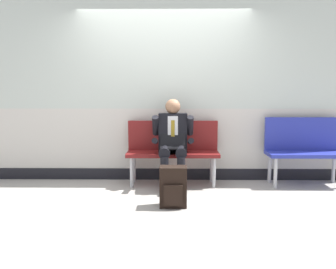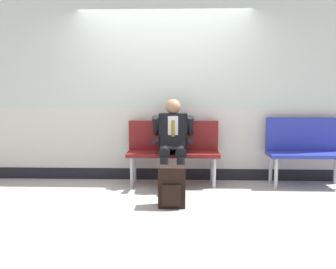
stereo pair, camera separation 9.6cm
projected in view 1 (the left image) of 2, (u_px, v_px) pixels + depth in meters
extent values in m
plane|color=#9E9991|center=(163.00, 189.00, 4.94)|extent=(18.00, 18.00, 0.00)
cube|color=beige|center=(164.00, 47.00, 5.27)|extent=(6.15, 0.12, 1.78)
cube|color=beige|center=(164.00, 138.00, 5.44)|extent=(6.15, 0.12, 0.90)
cube|color=black|center=(164.00, 173.00, 5.51)|extent=(6.15, 0.14, 0.17)
cube|color=maroon|center=(173.00, 154.00, 5.11)|extent=(1.30, 0.42, 0.05)
cube|color=maroon|center=(173.00, 135.00, 5.26)|extent=(1.30, 0.04, 0.43)
cylinder|color=#B7B7BC|center=(132.00, 172.00, 5.00)|extent=(0.05, 0.05, 0.42)
cylinder|color=#B7B7BC|center=(134.00, 168.00, 5.30)|extent=(0.05, 0.05, 0.42)
cylinder|color=#B7B7BC|center=(214.00, 173.00, 4.98)|extent=(0.05, 0.05, 0.42)
cylinder|color=#B7B7BC|center=(212.00, 168.00, 5.28)|extent=(0.05, 0.05, 0.42)
cube|color=#28339E|center=(306.00, 154.00, 5.08)|extent=(1.09, 0.42, 0.05)
cube|color=#28339E|center=(302.00, 134.00, 5.23)|extent=(1.09, 0.04, 0.48)
cylinder|color=#B7B7BC|center=(275.00, 173.00, 4.97)|extent=(0.05, 0.05, 0.42)
cylinder|color=#B7B7BC|center=(270.00, 168.00, 5.27)|extent=(0.05, 0.05, 0.42)
cylinder|color=#B7B7BC|center=(334.00, 168.00, 5.26)|extent=(0.05, 0.05, 0.42)
cylinder|color=black|center=(165.00, 151.00, 4.90)|extent=(0.15, 0.40, 0.15)
cylinder|color=black|center=(164.00, 175.00, 4.74)|extent=(0.11, 0.11, 0.47)
cube|color=black|center=(164.00, 191.00, 4.71)|extent=(0.10, 0.26, 0.07)
cylinder|color=black|center=(181.00, 151.00, 4.89)|extent=(0.15, 0.40, 0.15)
cylinder|color=black|center=(181.00, 175.00, 4.74)|extent=(0.11, 0.11, 0.47)
cube|color=black|center=(181.00, 191.00, 4.70)|extent=(0.10, 0.26, 0.07)
cube|color=black|center=(173.00, 133.00, 5.07)|extent=(0.40, 0.18, 0.55)
cube|color=silver|center=(173.00, 130.00, 4.97)|extent=(0.14, 0.01, 0.39)
cube|color=olive|center=(173.00, 132.00, 4.97)|extent=(0.05, 0.01, 0.33)
sphere|color=#9E7051|center=(173.00, 107.00, 5.03)|extent=(0.21, 0.21, 0.21)
cylinder|color=black|center=(156.00, 126.00, 4.99)|extent=(0.09, 0.25, 0.30)
cylinder|color=black|center=(155.00, 141.00, 4.85)|extent=(0.08, 0.27, 0.12)
cylinder|color=black|center=(190.00, 126.00, 4.99)|extent=(0.09, 0.25, 0.30)
cylinder|color=black|center=(191.00, 141.00, 4.84)|extent=(0.08, 0.27, 0.12)
cube|color=black|center=(173.00, 148.00, 4.86)|extent=(0.34, 0.22, 0.02)
cube|color=black|center=(173.00, 138.00, 4.97)|extent=(0.34, 0.08, 0.21)
cube|color=black|center=(173.00, 186.00, 4.19)|extent=(0.31, 0.20, 0.47)
cube|color=black|center=(173.00, 195.00, 4.08)|extent=(0.22, 0.04, 0.24)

